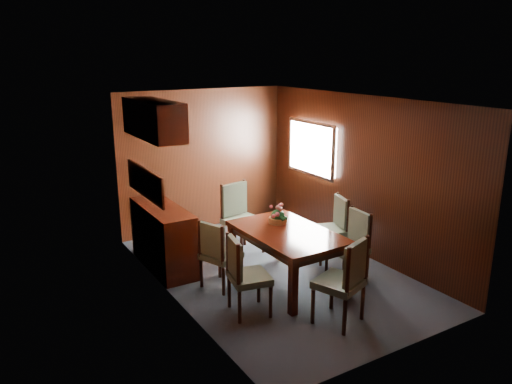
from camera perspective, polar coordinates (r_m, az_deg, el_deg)
ground at (r=7.10m, az=2.18°, el=-9.16°), size 4.50×4.50×0.00m
room_shell at (r=6.80m, az=0.05°, el=4.23°), size 3.06×4.52×2.41m
sideboard at (r=7.24m, az=-10.55°, el=-5.08°), size 0.48×1.40×0.90m
dining_table at (r=6.57m, az=3.60°, el=-5.30°), size 1.01×1.59×0.74m
chair_left_near at (r=5.85m, az=-1.45°, el=-9.07°), size 0.52×0.53×0.97m
chair_left_far at (r=6.48m, az=-4.43°, el=-6.76°), size 0.55×0.56×0.93m
chair_right_near at (r=6.85m, az=10.94°, el=-5.54°), size 0.48×0.50×0.97m
chair_right_far at (r=7.44m, az=8.87°, el=-3.70°), size 0.56×0.57×0.97m
chair_head at (r=5.71m, az=10.20°, el=-9.57°), size 0.62×0.61×1.03m
chair_foot at (r=7.62m, az=-1.91°, el=-2.52°), size 0.61×0.59×1.09m
flower_centerpiece at (r=6.78m, az=2.52°, el=-2.52°), size 0.27×0.27×0.27m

